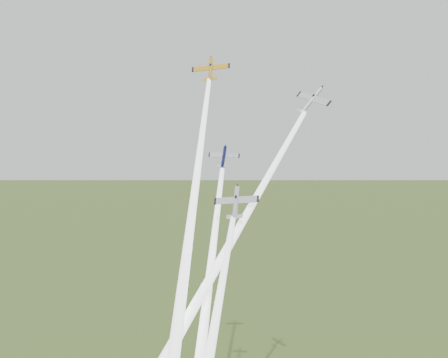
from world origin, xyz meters
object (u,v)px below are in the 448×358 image
(plane_navy, at_px, (224,157))
(plane_silver_low, at_px, (236,202))
(plane_yellow, at_px, (211,69))
(plane_silver_right, at_px, (311,100))

(plane_navy, height_order, plane_silver_low, plane_navy)
(plane_yellow, distance_m, plane_silver_right, 25.84)
(plane_yellow, relative_size, plane_silver_right, 1.03)
(plane_navy, distance_m, plane_silver_right, 21.31)
(plane_silver_right, bearing_deg, plane_navy, -144.56)
(plane_yellow, relative_size, plane_navy, 1.31)
(plane_navy, bearing_deg, plane_yellow, 115.33)
(plane_navy, xyz_separation_m, plane_silver_low, (9.97, -13.53, -7.23))
(plane_silver_right, distance_m, plane_silver_low, 27.13)
(plane_yellow, bearing_deg, plane_navy, -66.11)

